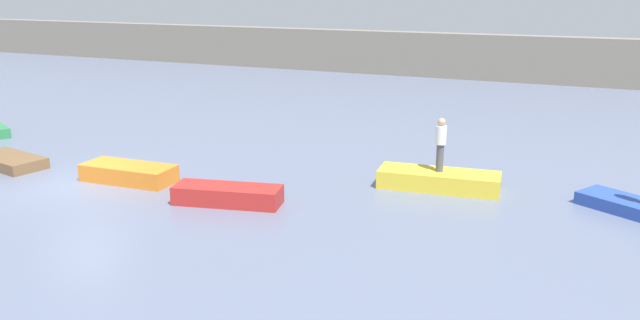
{
  "coord_description": "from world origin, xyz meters",
  "views": [
    {
      "loc": [
        14.46,
        -14.17,
        6.0
      ],
      "look_at": [
        6.29,
        3.96,
        0.5
      ],
      "focal_mm": 36.03,
      "sensor_mm": 36.0,
      "label": 1
    }
  ],
  "objects_px": {
    "rowboat_red": "(228,195)",
    "rowboat_yellow": "(439,180)",
    "rowboat_brown": "(9,161)",
    "person_white_shirt": "(441,142)",
    "rowboat_orange": "(129,173)"
  },
  "relations": [
    {
      "from": "rowboat_brown",
      "to": "rowboat_red",
      "type": "height_order",
      "value": "rowboat_red"
    },
    {
      "from": "rowboat_brown",
      "to": "rowboat_orange",
      "type": "relative_size",
      "value": 0.91
    },
    {
      "from": "rowboat_orange",
      "to": "rowboat_yellow",
      "type": "distance_m",
      "value": 9.6
    },
    {
      "from": "rowboat_brown",
      "to": "rowboat_yellow",
      "type": "bearing_deg",
      "value": 25.4
    },
    {
      "from": "rowboat_brown",
      "to": "rowboat_yellow",
      "type": "relative_size",
      "value": 0.75
    },
    {
      "from": "rowboat_brown",
      "to": "rowboat_yellow",
      "type": "height_order",
      "value": "rowboat_yellow"
    },
    {
      "from": "rowboat_brown",
      "to": "rowboat_orange",
      "type": "height_order",
      "value": "rowboat_orange"
    },
    {
      "from": "rowboat_brown",
      "to": "rowboat_orange",
      "type": "xyz_separation_m",
      "value": [
        4.83,
        0.33,
        0.08
      ]
    },
    {
      "from": "rowboat_red",
      "to": "rowboat_yellow",
      "type": "xyz_separation_m",
      "value": [
        5.07,
        3.79,
        0.01
      ]
    },
    {
      "from": "rowboat_red",
      "to": "rowboat_yellow",
      "type": "bearing_deg",
      "value": 23.99
    },
    {
      "from": "person_white_shirt",
      "to": "rowboat_yellow",
      "type": "bearing_deg",
      "value": 26.57
    },
    {
      "from": "rowboat_red",
      "to": "person_white_shirt",
      "type": "height_order",
      "value": "person_white_shirt"
    },
    {
      "from": "rowboat_yellow",
      "to": "rowboat_brown",
      "type": "bearing_deg",
      "value": -172.04
    },
    {
      "from": "rowboat_red",
      "to": "person_white_shirt",
      "type": "xyz_separation_m",
      "value": [
        5.07,
        3.79,
        1.19
      ]
    },
    {
      "from": "rowboat_red",
      "to": "rowboat_yellow",
      "type": "distance_m",
      "value": 6.33
    }
  ]
}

